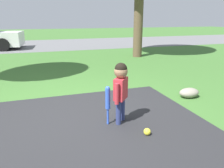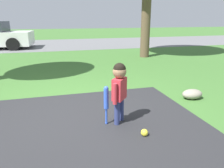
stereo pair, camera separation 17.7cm
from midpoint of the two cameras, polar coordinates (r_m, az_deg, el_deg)
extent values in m
plane|color=#3D6B2D|center=(3.66, -10.12, -7.97)|extent=(60.00, 60.00, 0.00)
cube|color=slate|center=(13.73, -14.56, 10.03)|extent=(40.00, 6.00, 0.01)
cylinder|color=navy|center=(3.23, 2.88, -7.53)|extent=(0.08, 0.08, 0.37)
cylinder|color=navy|center=(3.37, 3.93, -6.50)|extent=(0.08, 0.08, 0.37)
cube|color=#BF2D38|center=(3.18, 3.52, -1.27)|extent=(0.27, 0.28, 0.32)
cylinder|color=#BF2D38|center=(3.05, 2.43, -2.62)|extent=(0.06, 0.06, 0.30)
cylinder|color=#BF2D38|center=(3.32, 4.51, -0.99)|extent=(0.06, 0.06, 0.30)
sphere|color=#997051|center=(3.11, 3.61, 3.27)|extent=(0.20, 0.20, 0.20)
sphere|color=black|center=(3.10, 3.62, 3.88)|extent=(0.18, 0.18, 0.18)
sphere|color=blue|center=(3.31, 0.06, -10.11)|extent=(0.04, 0.04, 0.04)
cylinder|color=blue|center=(3.26, 0.06, -8.44)|extent=(0.03, 0.03, 0.25)
cylinder|color=blue|center=(3.15, 0.07, -3.84)|extent=(0.07, 0.07, 0.31)
sphere|color=blue|center=(3.10, 0.07, -1.17)|extent=(0.07, 0.07, 0.07)
sphere|color=yellow|center=(3.04, 10.16, -12.41)|extent=(0.10, 0.10, 0.10)
cylinder|color=black|center=(13.38, -22.26, 10.46)|extent=(0.63, 0.24, 0.61)
cylinder|color=black|center=(11.65, -24.07, 9.47)|extent=(0.63, 0.24, 0.61)
cylinder|color=brown|center=(8.95, 9.52, 18.19)|extent=(0.36, 0.36, 3.51)
ellipsoid|color=gray|center=(4.58, 21.26, -2.48)|extent=(0.41, 0.28, 0.19)
camera|label=1|loc=(0.09, -88.58, 0.43)|focal=35.00mm
camera|label=2|loc=(0.09, 91.42, -0.43)|focal=35.00mm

